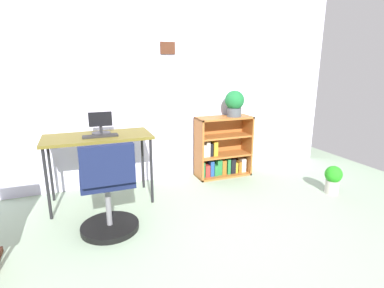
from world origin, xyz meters
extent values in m
plane|color=#91A98E|center=(0.00, 0.00, 0.00)|extent=(6.24, 6.24, 0.00)
cube|color=silver|center=(0.00, 2.15, 1.20)|extent=(5.20, 0.10, 2.40)
cube|color=#482416|center=(0.24, 2.09, 1.65)|extent=(0.18, 0.02, 0.14)
cube|color=brown|center=(-0.66, 1.66, 0.73)|extent=(1.09, 0.53, 0.03)
cylinder|color=black|center=(-1.17, 1.44, 0.36)|extent=(0.03, 0.03, 0.71)
cylinder|color=black|center=(-0.16, 1.44, 0.36)|extent=(0.03, 0.03, 0.71)
cylinder|color=black|center=(-1.17, 1.89, 0.36)|extent=(0.03, 0.03, 0.71)
cylinder|color=black|center=(-0.16, 1.89, 0.36)|extent=(0.03, 0.03, 0.71)
cylinder|color=#262628|center=(-0.62, 1.75, 0.75)|extent=(0.19, 0.19, 0.01)
cylinder|color=#262628|center=(-0.62, 1.75, 0.79)|extent=(0.03, 0.03, 0.07)
cube|color=black|center=(-0.62, 1.74, 0.90)|extent=(0.24, 0.02, 0.15)
cube|color=black|center=(-0.64, 1.59, 0.75)|extent=(0.35, 0.11, 0.02)
cylinder|color=black|center=(-0.66, 1.04, 0.03)|extent=(0.52, 0.52, 0.05)
cylinder|color=slate|center=(-0.66, 1.04, 0.25)|extent=(0.05, 0.05, 0.41)
cube|color=#141C3E|center=(-0.66, 1.04, 0.50)|extent=(0.44, 0.44, 0.08)
cube|color=#141C3E|center=(-0.66, 0.79, 0.70)|extent=(0.42, 0.07, 0.32)
cube|color=#A05C28|center=(0.58, 1.92, 0.40)|extent=(0.02, 0.30, 0.80)
cube|color=#A05C28|center=(1.29, 1.92, 0.40)|extent=(0.02, 0.30, 0.80)
cube|color=#A05C28|center=(0.94, 1.92, 0.79)|extent=(0.74, 0.30, 0.02)
cube|color=#A05C28|center=(0.94, 1.92, 0.01)|extent=(0.74, 0.30, 0.02)
cube|color=#A05C28|center=(0.94, 2.06, 0.40)|extent=(0.74, 0.02, 0.80)
cube|color=#A05C28|center=(0.94, 1.92, 0.29)|extent=(0.69, 0.28, 0.02)
cube|color=#A05C28|center=(0.94, 1.92, 0.55)|extent=(0.69, 0.28, 0.02)
cube|color=#237238|center=(0.62, 1.91, 0.13)|extent=(0.04, 0.12, 0.20)
cube|color=#B22D28|center=(0.69, 1.91, 0.10)|extent=(0.06, 0.13, 0.16)
cube|color=#1E478C|center=(0.75, 1.91, 0.13)|extent=(0.05, 0.11, 0.21)
cube|color=#237238|center=(0.81, 1.91, 0.10)|extent=(0.05, 0.13, 0.15)
cube|color=#237238|center=(0.87, 1.91, 0.13)|extent=(0.07, 0.10, 0.21)
cube|color=#99591E|center=(0.93, 1.91, 0.12)|extent=(0.06, 0.10, 0.19)
cube|color=#237238|center=(1.00, 1.91, 0.13)|extent=(0.04, 0.13, 0.21)
cube|color=black|center=(1.07, 1.91, 0.12)|extent=(0.07, 0.12, 0.20)
cube|color=#B79323|center=(1.12, 1.91, 0.09)|extent=(0.04, 0.10, 0.14)
cube|color=#99591E|center=(1.17, 1.91, 0.10)|extent=(0.04, 0.13, 0.15)
cube|color=beige|center=(1.23, 1.91, 0.12)|extent=(0.07, 0.12, 0.18)
cube|color=beige|center=(0.63, 1.91, 0.38)|extent=(0.06, 0.11, 0.16)
cube|color=beige|center=(0.69, 1.91, 0.40)|extent=(0.05, 0.11, 0.19)
cube|color=black|center=(0.74, 1.91, 0.39)|extent=(0.04, 0.10, 0.17)
cube|color=#B79323|center=(0.80, 1.91, 0.40)|extent=(0.06, 0.12, 0.19)
cylinder|color=#474C51|center=(1.07, 1.90, 0.86)|extent=(0.19, 0.19, 0.11)
sphere|color=#1B6932|center=(1.07, 1.90, 1.02)|extent=(0.25, 0.25, 0.25)
cylinder|color=#B7B2A8|center=(1.86, 0.93, 0.08)|extent=(0.15, 0.15, 0.16)
sphere|color=#23911D|center=(1.86, 0.93, 0.23)|extent=(0.19, 0.19, 0.19)
camera|label=1|loc=(-0.84, -1.51, 1.45)|focal=27.96mm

